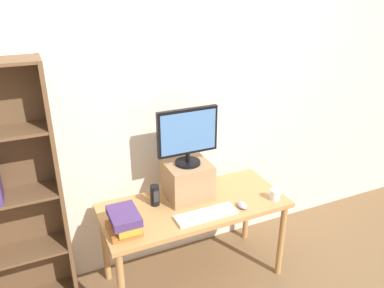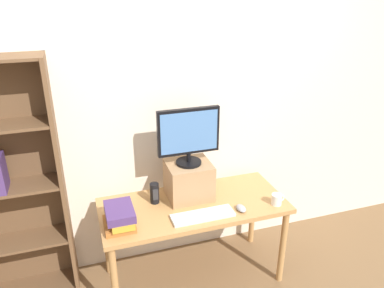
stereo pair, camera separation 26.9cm
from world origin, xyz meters
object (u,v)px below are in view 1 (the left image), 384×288
computer_monitor (188,135)px  coffee_mug (275,194)px  riser_box (188,180)px  desk (194,212)px  book_stack (124,221)px  desk_speaker (155,195)px  keyboard (206,215)px  computer_mouse (242,205)px  bookshelf_unit (3,196)px

computer_monitor → coffee_mug: size_ratio=4.37×
riser_box → coffee_mug: bearing=-28.1°
desk → book_stack: size_ratio=5.22×
desk_speaker → coffee_mug: bearing=-19.5°
keyboard → riser_box: bearing=91.2°
desk_speaker → riser_box: bearing=1.6°
riser_box → computer_monitor: size_ratio=0.72×
keyboard → coffee_mug: coffee_mug is taller
desk → book_stack: bearing=-168.6°
desk → coffee_mug: bearing=-18.6°
riser_box → computer_monitor: bearing=-90.0°
desk_speaker → computer_mouse: bearing=-27.6°
book_stack → bookshelf_unit: bearing=151.0°
riser_box → book_stack: (-0.57, -0.23, -0.07)m
riser_box → computer_mouse: bearing=-45.8°
bookshelf_unit → keyboard: bearing=-19.9°
bookshelf_unit → riser_box: size_ratio=5.49×
riser_box → book_stack: 0.62m
keyboard → coffee_mug: (0.59, -0.02, 0.03)m
computer_monitor → computer_mouse: bearing=-45.7°
riser_box → computer_mouse: riser_box is taller
bookshelf_unit → desk_speaker: bookshelf_unit is taller
desk → bookshelf_unit: (-1.28, 0.28, 0.31)m
coffee_mug → computer_mouse: bearing=178.7°
bookshelf_unit → riser_box: (1.28, -0.17, -0.09)m
computer_monitor → desk_speaker: 0.52m
bookshelf_unit → computer_mouse: bearing=-16.7°
desk → computer_monitor: bearing=88.1°
bookshelf_unit → book_stack: 0.83m
keyboard → desk_speaker: 0.41m
riser_box → book_stack: bearing=-158.0°
coffee_mug → desk: bearing=161.4°
desk → keyboard: 0.21m
bookshelf_unit → computer_monitor: (1.28, -0.17, 0.29)m
keyboard → book_stack: (-0.58, 0.07, 0.06)m
computer_mouse → desk: bearing=147.5°
desk → desk_speaker: desk_speaker is taller
riser_box → computer_mouse: size_ratio=3.21×
computer_mouse → book_stack: bearing=174.7°
computer_monitor → riser_box: bearing=90.0°
desk → bookshelf_unit: size_ratio=0.77×
desk → riser_box: size_ratio=4.22×
keyboard → coffee_mug: 0.59m
book_stack → coffee_mug: bearing=-4.3°
desk → riser_box: 0.25m
book_stack → keyboard: bearing=-6.9°
desk_speaker → bookshelf_unit: bearing=170.2°
bookshelf_unit → computer_mouse: 1.67m
bookshelf_unit → keyboard: (1.29, -0.47, -0.22)m
computer_monitor → desk_speaker: (-0.28, -0.01, -0.44)m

